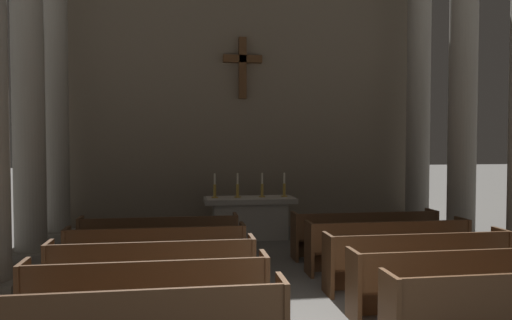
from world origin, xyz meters
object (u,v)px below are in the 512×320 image
Objects in this scene: column_right_third at (463,104)px; column_right_fourth at (418,110)px; altar at (250,217)px; candlestick_inner_left at (238,190)px; candlestick_inner_right at (262,190)px; pew_right_row_2 at (457,281)px; candlestick_outer_right at (284,189)px; pew_right_row_3 at (418,261)px; candlestick_outer_left at (215,190)px; pew_left_row_2 at (148,295)px; pew_right_row_4 at (388,246)px; pew_right_row_5 at (365,234)px; pew_left_row_5 at (160,240)px; column_left_fourth at (55,107)px; column_left_third at (28,99)px; pew_left_row_3 at (153,271)px; pew_left_row_4 at (157,254)px.

column_right_fourth is at bearing 90.00° from column_right_third.
altar is 3.73× the size of candlestick_inner_left.
candlestick_inner_right is at bearing 160.55° from column_right_third.
pew_right_row_2 is 5.88m from candlestick_outer_right.
candlestick_outer_left is (-2.91, 4.56, 0.72)m from pew_right_row_3.
candlestick_inner_left is at bearing 72.89° from pew_left_row_2.
candlestick_inner_left is (0.55, 0.00, 0.00)m from candlestick_outer_left.
candlestick_inner_right is at bearing 117.22° from pew_right_row_4.
pew_right_row_3 is at bearing -65.73° from altar.
pew_right_row_5 is 3.80m from column_right_third.
column_right_fourth reaches higher than pew_left_row_5.
pew_left_row_5 is at bearing -48.35° from column_left_fourth.
pew_right_row_3 is 5.01m from altar.
column_left_third is at bearing -164.43° from candlestick_outer_right.
pew_left_row_3 is at bearing -155.47° from column_right_third.
candlestick_outer_right is at bearing 57.50° from pew_left_row_3.
pew_left_row_2 and pew_right_row_3 have the same top height.
pew_right_row_2 is 1.00× the size of pew_right_row_5.
column_left_fourth is at bearing 172.11° from candlestick_inner_left.
pew_left_row_3 is 1.15m from pew_left_row_4.
pew_right_row_2 is 6.07m from altar.
altar reaches higher than pew_right_row_3.
pew_left_row_4 is 3.91m from candlestick_inner_left.
pew_right_row_3 is 4.81m from column_right_third.
pew_left_row_3 is 1.00× the size of pew_left_row_5.
column_right_fourth is at bearing 43.42° from pew_left_row_2.
pew_left_row_4 is 1.15m from pew_left_row_5.
pew_left_row_3 is at bearing -63.70° from column_left_fourth.
candlestick_outer_right is (2.91, 3.42, 0.72)m from pew_left_row_4.
pew_left_row_3 and pew_right_row_2 have the same top height.
pew_left_row_2 is 6.02m from candlestick_inner_left.
pew_right_row_5 is at bearing -23.28° from column_left_fourth.
pew_right_row_4 is 4.21m from candlestick_inner_left.
column_left_third is 11.13× the size of candlestick_inner_left.
pew_right_row_3 is at bearing -15.57° from pew_left_row_4.
candlestick_inner_left reaches higher than altar.
candlestick_outer_right is at bearing -6.24° from column_left_fourth.
pew_right_row_2 is 5.07× the size of candlestick_outer_left.
pew_left_row_5 is 5.07× the size of candlestick_inner_left.
pew_right_row_2 is at bearing -78.06° from candlestick_outer_right.
pew_left_row_2 is 6.45m from candlestick_outer_right.
column_left_third is (-6.67, 1.90, 2.72)m from pew_right_row_4.
column_left_third is at bearing 121.34° from pew_left_row_2.
candlestick_inner_right is at bearing 180.00° from candlestick_outer_right.
column_right_third is at bearing 0.00° from column_left_third.
pew_left_row_2 is 0.46× the size of column_right_third.
pew_left_row_2 is 0.46× the size of column_left_third.
pew_left_row_2 is 6.07m from altar.
pew_left_row_4 is 0.46× the size of column_right_third.
candlestick_inner_right is (4.91, -0.60, -2.00)m from column_left_fourth.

